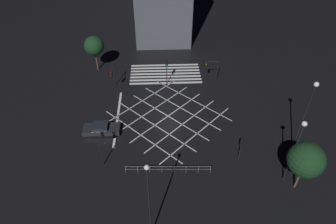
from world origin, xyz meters
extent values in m
plane|color=black|center=(0.00, 0.00, 0.00)|extent=(200.00, 200.00, 0.00)
cube|color=silver|center=(0.00, -8.00, 0.00)|extent=(11.35, 0.50, 0.01)
cube|color=silver|center=(0.00, -8.90, 0.00)|extent=(11.35, 0.50, 0.01)
cube|color=silver|center=(0.00, -9.80, 0.00)|extent=(11.35, 0.50, 0.01)
cube|color=silver|center=(0.00, -10.70, 0.00)|extent=(11.35, 0.50, 0.01)
cube|color=silver|center=(0.00, -11.60, 0.00)|extent=(11.35, 0.50, 0.01)
cube|color=silver|center=(0.00, -12.50, 0.00)|extent=(11.35, 0.50, 0.01)
cube|color=silver|center=(0.00, -13.40, 0.00)|extent=(11.35, 0.50, 0.01)
cube|color=silver|center=(3.57, -3.57, 0.00)|extent=(9.91, 9.91, 0.01)
cube|color=silver|center=(-3.57, -3.57, 0.00)|extent=(9.91, 9.91, 0.01)
cube|color=silver|center=(1.78, -1.78, 0.00)|extent=(9.91, 9.91, 0.01)
cube|color=silver|center=(-1.78, -1.78, 0.00)|extent=(9.91, 9.91, 0.01)
cube|color=silver|center=(0.00, 0.00, 0.00)|extent=(9.91, 9.91, 0.01)
cube|color=silver|center=(0.00, 0.00, 0.00)|extent=(9.91, 9.91, 0.01)
cube|color=silver|center=(-1.78, 1.78, 0.00)|extent=(9.91, 9.91, 0.01)
cube|color=silver|center=(1.78, 1.78, 0.00)|extent=(9.91, 9.91, 0.01)
cube|color=silver|center=(-3.57, 3.57, 0.00)|extent=(9.91, 9.91, 0.01)
cube|color=silver|center=(3.57, 3.57, 0.00)|extent=(9.91, 9.91, 0.01)
cube|color=silver|center=(6.81, 0.00, 0.00)|extent=(0.30, 11.35, 0.01)
cube|color=beige|center=(5.03, -39.99, 2.00)|extent=(0.06, 1.40, 1.80)
cube|color=black|center=(5.03, -36.16, 2.00)|extent=(0.06, 1.40, 1.80)
cube|color=beige|center=(5.03, -32.33, 2.00)|extent=(0.06, 1.40, 1.80)
cube|color=beige|center=(5.03, -28.50, 2.00)|extent=(0.06, 1.40, 1.80)
cube|color=beige|center=(5.03, -24.66, 2.00)|extent=(0.06, 1.40, 1.80)
cube|color=black|center=(5.03, -20.83, 2.00)|extent=(0.06, 1.40, 1.80)
cube|color=black|center=(5.03, -28.50, 5.48)|extent=(0.06, 1.40, 1.80)
cube|color=black|center=(5.03, -24.66, 5.48)|extent=(0.06, 1.40, 1.80)
cube|color=black|center=(5.03, -20.83, 5.48)|extent=(0.06, 1.40, 1.80)
cylinder|color=black|center=(-0.11, -7.62, 2.10)|extent=(0.11, 0.11, 4.20)
cube|color=black|center=(-0.11, -7.49, 3.70)|extent=(0.28, 0.16, 0.90)
sphere|color=black|center=(-0.11, -7.38, 4.00)|extent=(0.18, 0.18, 0.18)
sphere|color=black|center=(-0.11, -7.38, 3.70)|extent=(0.18, 0.18, 0.18)
sphere|color=green|center=(-0.11, -7.38, 3.40)|extent=(0.18, 0.18, 0.18)
cube|color=black|center=(-0.11, -7.58, 3.70)|extent=(0.36, 0.02, 0.98)
cylinder|color=black|center=(-7.68, 8.32, 1.74)|extent=(0.11, 0.11, 3.48)
cube|color=black|center=(-7.68, 8.18, 2.98)|extent=(0.28, 0.16, 0.90)
sphere|color=black|center=(-7.68, 8.07, 3.28)|extent=(0.18, 0.18, 0.18)
sphere|color=black|center=(-7.68, 8.07, 2.98)|extent=(0.18, 0.18, 0.18)
sphere|color=green|center=(-7.68, 8.07, 2.68)|extent=(0.18, 0.18, 0.18)
cube|color=black|center=(-7.68, 8.27, 2.98)|extent=(0.36, 0.02, 0.98)
cylinder|color=black|center=(7.67, 8.23, 1.65)|extent=(0.11, 0.11, 3.29)
cylinder|color=black|center=(7.67, 7.20, 3.14)|extent=(0.09, 2.06, 0.09)
cube|color=black|center=(7.67, 6.18, 2.69)|extent=(0.28, 0.16, 0.90)
sphere|color=red|center=(7.67, 6.06, 2.99)|extent=(0.18, 0.18, 0.18)
sphere|color=black|center=(7.67, 6.06, 2.69)|extent=(0.18, 0.18, 0.18)
sphere|color=black|center=(7.67, 6.06, 2.39)|extent=(0.18, 0.18, 0.18)
cube|color=black|center=(7.67, 6.27, 2.69)|extent=(0.36, 0.02, 0.98)
cylinder|color=black|center=(-7.88, -8.18, 1.83)|extent=(0.11, 0.11, 3.67)
cylinder|color=black|center=(-7.03, -8.18, 3.52)|extent=(1.69, 0.09, 0.09)
cube|color=black|center=(-6.19, -8.18, 3.07)|extent=(0.16, 0.28, 0.90)
sphere|color=black|center=(-6.08, -8.18, 3.37)|extent=(0.18, 0.18, 0.18)
sphere|color=orange|center=(-6.08, -8.18, 3.07)|extent=(0.18, 0.18, 0.18)
sphere|color=black|center=(-6.08, -8.18, 2.77)|extent=(0.18, 0.18, 0.18)
cube|color=black|center=(-6.28, -8.18, 3.07)|extent=(0.02, 0.36, 0.98)
cylinder|color=black|center=(7.84, -7.62, 2.02)|extent=(0.11, 0.11, 4.04)
cylinder|color=black|center=(7.84, -6.59, 3.89)|extent=(0.09, 2.07, 0.09)
cube|color=black|center=(7.84, -5.55, 3.44)|extent=(0.28, 0.16, 0.90)
sphere|color=red|center=(7.84, -5.44, 3.74)|extent=(0.18, 0.18, 0.18)
sphere|color=black|center=(7.84, -5.44, 3.44)|extent=(0.18, 0.18, 0.18)
sphere|color=black|center=(7.84, -5.44, 3.14)|extent=(0.18, 0.18, 0.18)
cube|color=black|center=(7.84, -5.64, 3.44)|extent=(0.36, 0.02, 0.98)
cylinder|color=black|center=(-14.69, 6.54, 4.54)|extent=(0.14, 0.14, 9.07)
sphere|color=white|center=(-14.69, 6.54, 9.23)|extent=(0.54, 0.54, 0.54)
cylinder|color=black|center=(2.20, 16.81, 4.69)|extent=(0.14, 0.14, 9.38)
sphere|color=white|center=(2.20, 16.81, 9.50)|extent=(0.41, 0.41, 0.41)
cylinder|color=black|center=(-12.03, 11.04, 3.94)|extent=(0.14, 0.14, 7.88)
sphere|color=white|center=(-12.03, 11.04, 8.03)|extent=(0.53, 0.53, 0.53)
cylinder|color=brown|center=(11.15, -12.43, 1.59)|extent=(0.21, 0.21, 3.18)
sphere|color=#143319|center=(11.15, -12.43, 4.34)|extent=(3.11, 3.11, 3.11)
cylinder|color=brown|center=(-12.91, 12.06, 1.44)|extent=(0.21, 0.21, 2.88)
sphere|color=#143319|center=(-12.91, 12.06, 4.24)|extent=(3.62, 3.62, 3.62)
cube|color=black|center=(8.51, 2.84, 0.51)|extent=(4.59, 1.89, 0.61)
cube|color=black|center=(8.62, 2.84, 1.05)|extent=(1.93, 1.66, 0.46)
sphere|color=white|center=(6.26, 2.25, 0.45)|extent=(0.16, 0.16, 0.16)
sphere|color=white|center=(6.26, 3.42, 0.45)|extent=(0.16, 0.16, 0.16)
cylinder|color=black|center=(7.09, 2.01, 0.35)|extent=(0.70, 0.20, 0.70)
cylinder|color=black|center=(7.09, 3.66, 0.35)|extent=(0.70, 0.20, 0.70)
cylinder|color=black|center=(9.93, 2.01, 0.35)|extent=(0.70, 0.20, 0.70)
cylinder|color=black|center=(9.93, 3.66, 0.35)|extent=(0.70, 0.20, 0.70)
cylinder|color=gray|center=(5.03, 9.48, 0.53)|extent=(0.05, 0.05, 1.05)
cylinder|color=gray|center=(3.71, 9.53, 0.53)|extent=(0.05, 0.05, 1.05)
cylinder|color=gray|center=(2.38, 9.58, 0.53)|extent=(0.05, 0.05, 1.05)
cylinder|color=gray|center=(1.05, 9.63, 0.53)|extent=(0.05, 0.05, 1.05)
cylinder|color=gray|center=(-0.28, 9.69, 0.53)|extent=(0.05, 0.05, 1.05)
cylinder|color=gray|center=(-1.61, 9.74, 0.53)|extent=(0.05, 0.05, 1.05)
cylinder|color=gray|center=(-2.94, 9.79, 0.53)|extent=(0.05, 0.05, 1.05)
cylinder|color=gray|center=(-4.27, 9.84, 0.53)|extent=(0.05, 0.05, 1.05)
cylinder|color=gray|center=(0.38, 9.66, 1.01)|extent=(9.30, 0.41, 0.04)
cylinder|color=gray|center=(0.38, 9.66, 0.58)|extent=(9.30, 0.41, 0.04)
camera|label=1|loc=(1.23, 30.87, 26.25)|focal=32.00mm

